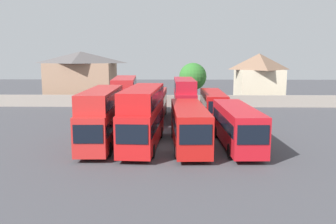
% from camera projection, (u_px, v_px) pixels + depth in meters
% --- Properties ---
extents(ground, '(140.00, 140.00, 0.00)m').
position_uv_depth(ground, '(170.00, 113.00, 47.69)').
color(ground, '#424247').
extents(depot_boundary_wall, '(56.00, 0.50, 1.80)m').
position_uv_depth(depot_boundary_wall, '(171.00, 101.00, 53.47)').
color(depot_boundary_wall, gray).
rests_on(depot_boundary_wall, ground).
extents(bus_1, '(2.70, 10.57, 4.86)m').
position_uv_depth(bus_1, '(102.00, 114.00, 29.89)').
color(bus_1, red).
rests_on(bus_1, ground).
extents(bus_2, '(3.17, 10.87, 5.05)m').
position_uv_depth(bus_2, '(143.00, 114.00, 29.59)').
color(bus_2, red).
rests_on(bus_2, ground).
extents(bus_3, '(3.09, 11.09, 3.50)m').
position_uv_depth(bus_3, '(189.00, 124.00, 29.58)').
color(bus_3, red).
rests_on(bus_3, ground).
extents(bus_4, '(2.89, 11.01, 3.44)m').
position_uv_depth(bus_4, '(237.00, 124.00, 29.66)').
color(bus_4, red).
rests_on(bus_4, ground).
extents(bus_5, '(3.44, 11.22, 5.07)m').
position_uv_depth(bus_5, '(125.00, 96.00, 43.20)').
color(bus_5, red).
rests_on(bus_5, ground).
extents(bus_6, '(2.89, 11.23, 3.45)m').
position_uv_depth(bus_6, '(154.00, 103.00, 43.06)').
color(bus_6, '#B02321').
rests_on(bus_6, ground).
extents(bus_7, '(2.66, 10.21, 4.91)m').
position_uv_depth(bus_7, '(184.00, 96.00, 43.07)').
color(bus_7, '#B31727').
rests_on(bus_7, ground).
extents(bus_8, '(2.60, 11.23, 3.29)m').
position_uv_depth(bus_8, '(213.00, 103.00, 43.56)').
color(bus_8, red).
rests_on(bus_8, ground).
extents(house_terrace_left, '(11.39, 8.30, 8.48)m').
position_uv_depth(house_terrace_left, '(82.00, 76.00, 59.91)').
color(house_terrace_left, '#9E7A60').
rests_on(house_terrace_left, ground).
extents(house_terrace_centre, '(7.42, 8.27, 8.14)m').
position_uv_depth(house_terrace_centre, '(259.00, 77.00, 59.26)').
color(house_terrace_centre, beige).
rests_on(house_terrace_centre, ground).
extents(tree_left_of_lot, '(4.32, 4.32, 6.65)m').
position_uv_depth(tree_left_of_lot, '(193.00, 77.00, 55.31)').
color(tree_left_of_lot, brown).
rests_on(tree_left_of_lot, ground).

